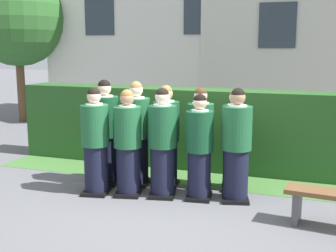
{
  "coord_description": "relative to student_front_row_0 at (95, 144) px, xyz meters",
  "views": [
    {
      "loc": [
        2.26,
        -6.1,
        2.28
      ],
      "look_at": [
        0.0,
        0.26,
        1.05
      ],
      "focal_mm": 47.36,
      "sensor_mm": 36.0,
      "label": 1
    }
  ],
  "objects": [
    {
      "name": "student_rear_row_2",
      "position": [
        0.9,
        0.71,
        0.0
      ],
      "size": [
        0.45,
        0.53,
        1.66
      ],
      "color": "black",
      "rests_on": "ground"
    },
    {
      "name": "student_rear_row_4",
      "position": [
        1.98,
        0.91,
        -0.02
      ],
      "size": [
        0.46,
        0.53,
        1.62
      ],
      "color": "black",
      "rests_on": "ground"
    },
    {
      "name": "student_front_row_2",
      "position": [
        1.01,
        0.23,
        0.0
      ],
      "size": [
        0.48,
        0.56,
        1.67
      ],
      "color": "black",
      "rests_on": "ground"
    },
    {
      "name": "student_rear_row_1",
      "position": [
        0.42,
        0.63,
        0.03
      ],
      "size": [
        0.45,
        0.56,
        1.72
      ],
      "color": "black",
      "rests_on": "ground"
    },
    {
      "name": "ground_plane",
      "position": [
        1.02,
        0.21,
        -0.79
      ],
      "size": [
        60.0,
        60.0,
        0.0
      ],
      "primitive_type": "plane",
      "color": "slate"
    },
    {
      "name": "student_front_row_0",
      "position": [
        0.0,
        0.0,
        0.0
      ],
      "size": [
        0.46,
        0.56,
        1.66
      ],
      "color": "black",
      "rests_on": "ground"
    },
    {
      "name": "student_rear_row_3",
      "position": [
        1.44,
        0.83,
        -0.01
      ],
      "size": [
        0.48,
        0.55,
        1.63
      ],
      "color": "black",
      "rests_on": "ground"
    },
    {
      "name": "student_rear_row_0",
      "position": [
        -0.09,
        0.52,
        0.04
      ],
      "size": [
        0.5,
        0.58,
        1.74
      ],
      "color": "black",
      "rests_on": "ground"
    },
    {
      "name": "student_front_row_4",
      "position": [
        2.11,
        0.41,
        0.01
      ],
      "size": [
        0.5,
        0.58,
        1.68
      ],
      "color": "black",
      "rests_on": "ground"
    },
    {
      "name": "lawn_strip",
      "position": [
        1.02,
        1.23,
        -0.79
      ],
      "size": [
        7.09,
        0.9,
        0.01
      ],
      "primitive_type": "cube",
      "color": "#477A38",
      "rests_on": "ground"
    },
    {
      "name": "hedge",
      "position": [
        1.02,
        2.03,
        -0.05
      ],
      "size": [
        7.09,
        0.7,
        1.48
      ],
      "color": "#285623",
      "rests_on": "ground"
    },
    {
      "name": "school_building_annex",
      "position": [
        -1.35,
        7.1,
        2.8
      ],
      "size": [
        6.94,
        3.29,
        6.99
      ],
      "color": "silver",
      "rests_on": "ground"
    },
    {
      "name": "oak_tree_left",
      "position": [
        -5.36,
        5.2,
        2.28
      ],
      "size": [
        2.81,
        2.81,
        4.48
      ],
      "color": "brown",
      "rests_on": "ground"
    },
    {
      "name": "student_front_row_3",
      "position": [
        1.57,
        0.3,
        -0.04
      ],
      "size": [
        0.43,
        0.5,
        1.59
      ],
      "color": "black",
      "rests_on": "ground"
    },
    {
      "name": "student_front_row_1",
      "position": [
        0.5,
        0.11,
        -0.01
      ],
      "size": [
        0.48,
        0.54,
        1.64
      ],
      "color": "black",
      "rests_on": "ground"
    }
  ]
}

